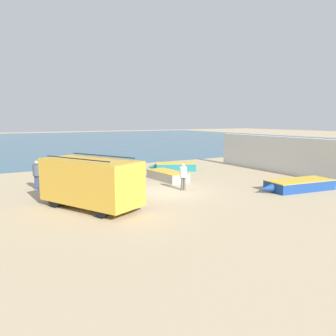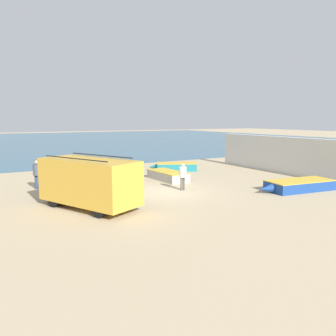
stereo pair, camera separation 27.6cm
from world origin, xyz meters
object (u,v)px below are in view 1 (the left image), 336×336
at_px(fisherman_0, 183,174).
at_px(fisherman_1, 37,172).
at_px(fishing_rowboat_1, 166,175).
at_px(parked_van, 90,182).
at_px(fishing_rowboat_0, 99,173).
at_px(fishing_rowboat_2, 298,185).
at_px(fishing_rowboat_3, 174,167).

relative_size(fisherman_0, fisherman_1, 0.92).
height_order(fishing_rowboat_1, fisherman_0, fisherman_0).
distance_m(fishing_rowboat_1, fisherman_1, 8.35).
distance_m(parked_van, fisherman_1, 5.87).
bearing_deg(fishing_rowboat_1, fisherman_0, 162.13).
distance_m(fishing_rowboat_0, fishing_rowboat_2, 13.17).
bearing_deg(fishing_rowboat_2, fishing_rowboat_3, -69.31).
xyz_separation_m(parked_van, fishing_rowboat_0, (2.86, 7.47, -0.92)).
relative_size(fishing_rowboat_2, fisherman_0, 3.13).
distance_m(fishing_rowboat_2, fishing_rowboat_3, 10.37).
distance_m(fisherman_0, fisherman_1, 8.68).
bearing_deg(parked_van, fishing_rowboat_3, -75.97).
bearing_deg(fishing_rowboat_0, fishing_rowboat_3, -87.50).
distance_m(parked_van, fishing_rowboat_3, 12.21).
height_order(fishing_rowboat_2, fishing_rowboat_3, fishing_rowboat_3).
xyz_separation_m(fishing_rowboat_0, fishing_rowboat_2, (8.91, -9.70, -0.04)).
distance_m(fishing_rowboat_1, fishing_rowboat_3, 4.14).
distance_m(fishing_rowboat_0, fisherman_0, 7.06).
distance_m(fishing_rowboat_3, fisherman_0, 7.57).
xyz_separation_m(fishing_rowboat_2, fisherman_0, (-5.89, 3.35, 0.65)).
height_order(parked_van, fishing_rowboat_3, parked_van).
bearing_deg(fisherman_0, fisherman_1, 58.64).
bearing_deg(fishing_rowboat_3, fisherman_0, 89.76).
bearing_deg(fisherman_0, parked_van, 100.94).
xyz_separation_m(fishing_rowboat_0, fisherman_1, (-4.38, -1.81, 0.69)).
bearing_deg(fishing_rowboat_3, fishing_rowboat_2, 130.51).
relative_size(fishing_rowboat_3, fisherman_0, 2.44).
xyz_separation_m(fishing_rowboat_3, fisherman_1, (-10.83, -2.18, 0.72)).
distance_m(fishing_rowboat_1, fishing_rowboat_2, 8.49).
distance_m(fishing_rowboat_0, fishing_rowboat_3, 6.46).
relative_size(parked_van, fishing_rowboat_0, 1.13).
relative_size(fishing_rowboat_1, fisherman_1, 2.33).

